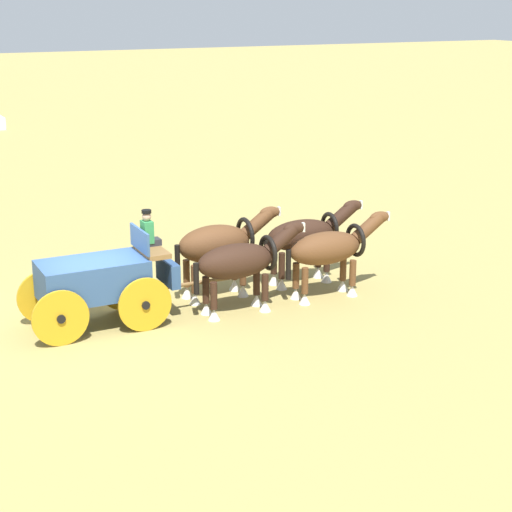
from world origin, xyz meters
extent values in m
plane|color=#9E8C4C|center=(0.00, 0.00, 0.00)|extent=(220.00, 220.00, 0.00)
cube|color=#2D4C7A|center=(0.00, 0.00, 1.22)|extent=(2.53, 1.41, 0.91)
cube|color=brown|center=(1.52, 0.00, 1.71)|extent=(0.56, 1.27, 0.12)
cube|color=#2D4C7A|center=(1.92, 0.00, 1.11)|extent=(0.24, 1.13, 0.60)
cube|color=#2D4C7A|center=(1.22, 0.00, 2.05)|extent=(0.06, 1.27, 0.55)
cube|color=gold|center=(0.00, 0.00, 0.66)|extent=(2.78, 0.16, 0.16)
cylinder|color=gold|center=(1.01, 0.80, 0.66)|extent=(1.33, 0.08, 1.33)
cylinder|color=black|center=(1.01, 0.80, 0.66)|extent=(0.20, 0.18, 0.20)
cylinder|color=gold|center=(1.01, -0.81, 0.66)|extent=(1.33, 0.08, 1.33)
cylinder|color=black|center=(1.01, -0.81, 0.66)|extent=(0.20, 0.18, 0.20)
cylinder|color=gold|center=(-1.01, 0.81, 0.66)|extent=(1.33, 0.08, 1.33)
cylinder|color=black|center=(-1.01, 0.81, 0.66)|extent=(0.20, 0.18, 0.20)
cylinder|color=gold|center=(-1.01, -0.80, 0.66)|extent=(1.33, 0.08, 1.33)
cylinder|color=black|center=(-1.01, -0.80, 0.66)|extent=(0.20, 0.18, 0.20)
cylinder|color=brown|center=(2.57, 0.00, 0.71)|extent=(2.60, 0.10, 0.10)
cube|color=#2D2D33|center=(1.64, 0.31, 1.85)|extent=(0.40, 0.32, 0.16)
cube|color=#338C4C|center=(1.52, 0.31, 2.13)|extent=(0.24, 0.36, 0.55)
sphere|color=tan|center=(1.52, 0.31, 2.51)|extent=(0.22, 0.22, 0.22)
cylinder|color=black|center=(1.52, 0.31, 2.64)|extent=(0.24, 0.24, 0.08)
ellipsoid|color=brown|center=(3.47, 0.64, 1.48)|extent=(1.99, 1.00, 0.99)
cylinder|color=brown|center=(4.16, 0.92, 0.69)|extent=(0.18, 0.18, 0.74)
cone|color=silver|center=(4.16, 0.92, 0.16)|extent=(0.30, 0.30, 0.32)
cylinder|color=brown|center=(4.16, 0.37, 0.69)|extent=(0.18, 0.18, 0.74)
cone|color=silver|center=(4.16, 0.37, 0.16)|extent=(0.30, 0.30, 0.32)
cylinder|color=brown|center=(2.77, 0.92, 0.69)|extent=(0.18, 0.18, 0.74)
cone|color=silver|center=(2.77, 0.92, 0.16)|extent=(0.30, 0.30, 0.32)
cylinder|color=brown|center=(2.77, 0.37, 0.69)|extent=(0.18, 0.18, 0.74)
cone|color=silver|center=(2.77, 0.37, 0.16)|extent=(0.30, 0.30, 0.32)
cylinder|color=brown|center=(4.73, 0.64, 1.89)|extent=(0.94, 0.36, 0.81)
ellipsoid|color=brown|center=(5.10, 0.64, 2.14)|extent=(0.60, 0.26, 0.32)
cube|color=silver|center=(5.38, 0.64, 2.14)|extent=(0.06, 0.10, 0.24)
torus|color=black|center=(4.36, 0.64, 1.58)|extent=(0.12, 1.01, 1.01)
cylinder|color=black|center=(2.42, 0.65, 1.18)|extent=(0.14, 0.14, 0.80)
ellipsoid|color=#331E14|center=(3.46, -0.66, 1.36)|extent=(2.03, 0.89, 0.88)
cylinder|color=#331E14|center=(4.17, -0.41, 0.64)|extent=(0.18, 0.18, 0.69)
cone|color=silver|center=(4.17, -0.41, 0.15)|extent=(0.30, 0.30, 0.30)
cylinder|color=#331E14|center=(4.17, -0.90, 0.64)|extent=(0.18, 0.18, 0.69)
cone|color=silver|center=(4.17, -0.90, 0.15)|extent=(0.30, 0.30, 0.30)
cylinder|color=#331E14|center=(2.76, -0.41, 0.64)|extent=(0.18, 0.18, 0.69)
cone|color=silver|center=(2.76, -0.41, 0.15)|extent=(0.30, 0.30, 0.30)
cylinder|color=#331E14|center=(2.75, -0.90, 0.64)|extent=(0.18, 0.18, 0.69)
cone|color=silver|center=(2.75, -0.90, 0.15)|extent=(0.30, 0.30, 0.30)
cylinder|color=#331E14|center=(4.74, -0.66, 1.75)|extent=(0.94, 0.36, 0.81)
ellipsoid|color=#331E14|center=(5.11, -0.66, 2.01)|extent=(0.60, 0.26, 0.32)
cube|color=silver|center=(5.39, -0.66, 2.01)|extent=(0.06, 0.10, 0.24)
torus|color=black|center=(4.38, -0.66, 1.46)|extent=(0.12, 0.92, 0.92)
cylinder|color=black|center=(2.40, -0.65, 1.06)|extent=(0.14, 0.14, 0.80)
ellipsoid|color=#331E14|center=(6.07, 0.64, 1.40)|extent=(2.04, 0.85, 0.85)
cylinder|color=#331E14|center=(6.78, 0.87, 0.68)|extent=(0.18, 0.18, 0.73)
cone|color=silver|center=(6.78, 0.87, 0.16)|extent=(0.30, 0.30, 0.31)
cylinder|color=#331E14|center=(6.78, 0.41, 0.68)|extent=(0.18, 0.18, 0.73)
cone|color=silver|center=(6.78, 0.41, 0.16)|extent=(0.30, 0.30, 0.31)
cylinder|color=#331E14|center=(5.35, 0.87, 0.68)|extent=(0.18, 0.18, 0.73)
cone|color=silver|center=(5.35, 0.87, 0.16)|extent=(0.30, 0.30, 0.31)
cylinder|color=#331E14|center=(5.35, 0.41, 0.68)|extent=(0.18, 0.18, 0.73)
cone|color=silver|center=(5.35, 0.41, 0.16)|extent=(0.30, 0.30, 0.31)
cylinder|color=#331E14|center=(7.35, 0.64, 1.79)|extent=(0.94, 0.36, 0.81)
ellipsoid|color=#331E14|center=(7.72, 0.64, 2.04)|extent=(0.60, 0.26, 0.32)
cube|color=silver|center=(8.00, 0.64, 2.04)|extent=(0.06, 0.10, 0.24)
torus|color=black|center=(6.98, 0.64, 1.50)|extent=(0.12, 0.88, 0.88)
cylinder|color=black|center=(5.00, 0.64, 1.10)|extent=(0.14, 0.14, 0.80)
ellipsoid|color=brown|center=(6.06, -0.66, 1.36)|extent=(2.09, 0.87, 0.87)
cylinder|color=brown|center=(6.80, -0.42, 0.64)|extent=(0.18, 0.18, 0.69)
cone|color=silver|center=(6.80, -0.42, 0.15)|extent=(0.30, 0.30, 0.30)
cylinder|color=brown|center=(6.79, -0.90, 0.64)|extent=(0.18, 0.18, 0.69)
cone|color=silver|center=(6.79, -0.90, 0.15)|extent=(0.30, 0.30, 0.30)
cylinder|color=brown|center=(5.33, -0.42, 0.64)|extent=(0.18, 0.18, 0.69)
cone|color=silver|center=(5.33, -0.42, 0.15)|extent=(0.30, 0.30, 0.30)
cylinder|color=brown|center=(5.33, -0.90, 0.64)|extent=(0.18, 0.18, 0.69)
cone|color=silver|center=(5.33, -0.90, 0.15)|extent=(0.30, 0.30, 0.30)
cylinder|color=brown|center=(7.37, -0.66, 1.75)|extent=(0.94, 0.36, 0.81)
ellipsoid|color=brown|center=(7.74, -0.66, 2.01)|extent=(0.60, 0.26, 0.32)
cube|color=silver|center=(8.02, -0.66, 2.01)|extent=(0.06, 0.10, 0.24)
torus|color=black|center=(7.00, -0.66, 1.46)|extent=(0.12, 0.90, 0.90)
cylinder|color=black|center=(4.97, -0.66, 1.06)|extent=(0.14, 0.14, 0.80)
camera|label=1|loc=(-5.11, -18.98, 7.65)|focal=59.67mm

